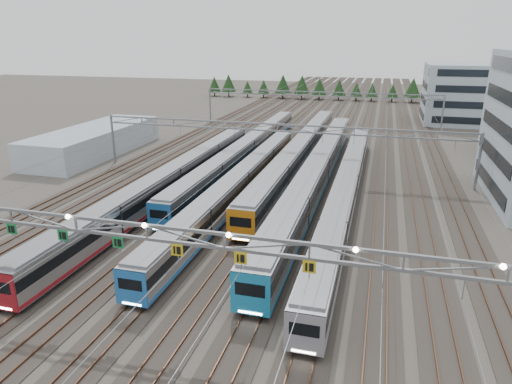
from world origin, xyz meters
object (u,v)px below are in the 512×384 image
(train_c, at_px, (239,184))
(gantry_far, at_px, (319,98))
(train_a, at_px, (171,180))
(train_b, at_px, (247,150))
(gantry_mid, at_px, (277,134))
(depot_bldg_north, at_px, (472,94))
(train_f, at_px, (347,186))
(train_e, at_px, (318,170))
(train_d, at_px, (300,151))
(west_shed, at_px, (95,141))
(gantry_near, at_px, (145,236))

(train_c, relative_size, gantry_far, 0.96)
(train_a, distance_m, train_c, 9.07)
(train_a, distance_m, train_b, 20.18)
(train_a, height_order, gantry_mid, gantry_mid)
(train_a, bearing_deg, train_b, 77.12)
(train_c, bearing_deg, gantry_mid, 79.46)
(train_c, distance_m, depot_bldg_north, 78.86)
(train_b, xyz_separation_m, gantry_mid, (6.75, -6.45, 4.34))
(train_c, distance_m, gantry_far, 57.30)
(train_f, relative_size, gantry_far, 1.13)
(train_e, xyz_separation_m, depot_bldg_north, (28.70, 60.64, 4.81))
(train_c, bearing_deg, train_f, 11.46)
(train_d, relative_size, gantry_mid, 1.17)
(gantry_far, bearing_deg, west_shed, -130.97)
(train_a, relative_size, train_e, 0.85)
(gantry_mid, bearing_deg, gantry_far, 90.00)
(gantry_near, bearing_deg, gantry_mid, 89.93)
(gantry_near, relative_size, depot_bldg_north, 2.56)
(train_f, bearing_deg, depot_bldg_north, 69.96)
(train_e, distance_m, gantry_mid, 8.72)
(train_d, height_order, gantry_mid, gantry_mid)
(train_f, distance_m, gantry_far, 55.68)
(gantry_mid, distance_m, west_shed, 35.47)
(gantry_near, height_order, gantry_far, gantry_near)
(depot_bldg_north, bearing_deg, train_d, -123.68)
(train_b, bearing_deg, train_d, 4.51)
(train_d, distance_m, gantry_far, 38.13)
(gantry_mid, relative_size, west_shed, 1.88)
(gantry_near, bearing_deg, train_f, 69.84)
(train_c, xyz_separation_m, gantry_near, (2.20, -28.03, 5.08))
(train_d, relative_size, train_e, 0.96)
(gantry_near, distance_m, depot_bldg_north, 103.39)
(train_b, xyz_separation_m, gantry_near, (6.70, -46.57, 5.04))
(depot_bldg_north, xyz_separation_m, west_shed, (-70.35, -52.18, -4.75))
(train_c, relative_size, train_d, 0.82)
(train_d, xyz_separation_m, gantry_far, (-2.25, 37.84, 4.18))
(train_a, distance_m, gantry_mid, 17.88)
(train_a, height_order, train_e, train_e)
(train_b, xyz_separation_m, gantry_far, (6.75, 38.55, 4.34))
(train_b, bearing_deg, gantry_near, -81.81)
(train_f, xyz_separation_m, gantry_near, (-11.30, -30.77, 5.09))
(train_f, bearing_deg, gantry_near, -110.16)
(train_d, relative_size, train_f, 1.04)
(depot_bldg_north, distance_m, west_shed, 87.72)
(train_d, bearing_deg, train_f, -61.41)
(gantry_near, bearing_deg, train_e, 79.44)
(train_b, distance_m, train_e, 16.87)
(train_d, height_order, depot_bldg_north, depot_bldg_north)
(train_e, height_order, depot_bldg_north, depot_bldg_north)
(train_e, xyz_separation_m, gantry_near, (-6.80, -36.46, 4.84))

